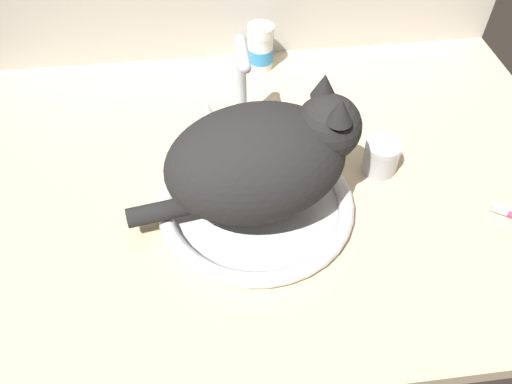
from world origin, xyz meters
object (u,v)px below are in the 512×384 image
Objects in this scene: sink_basin at (256,203)px; pill_bottle at (261,48)px; cat at (267,158)px; faucet at (242,94)px; metal_jar at (381,157)px.

sink_basin is 3.30× the size of pill_bottle.
pill_bottle is at bearing 83.93° from cat.
metal_jar is (23.47, -15.11, -4.78)cm from faucet.
sink_basin is 10.40cm from cat.
metal_jar is at bearing -63.80° from pill_bottle.
faucet is 21.24cm from pill_bottle.
faucet is 21.73cm from cat.
cat is 42.22cm from pill_bottle.
pill_bottle is at bearing 72.94° from faucet.
cat is 5.93× the size of metal_jar.
faucet is at bearing -107.06° from pill_bottle.
cat is (1.75, -21.36, 3.58)cm from faucet.
sink_basin is at bearing -98.40° from pill_bottle.
metal_jar is at bearing 15.56° from sink_basin.
pill_bottle is (4.41, 41.44, -6.76)cm from cat.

